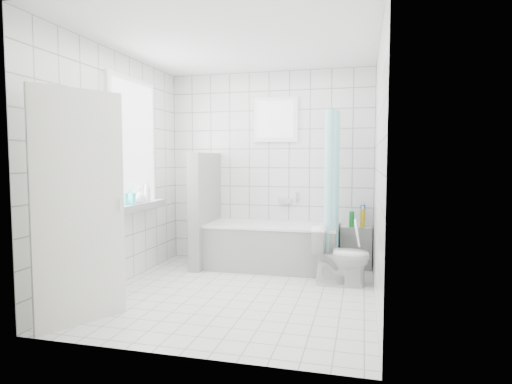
# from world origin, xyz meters

# --- Properties ---
(ground) EXTENTS (3.00, 3.00, 0.00)m
(ground) POSITION_xyz_m (0.00, 0.00, 0.00)
(ground) COLOR white
(ground) RESTS_ON ground
(ceiling) EXTENTS (3.00, 3.00, 0.00)m
(ceiling) POSITION_xyz_m (0.00, 0.00, 2.60)
(ceiling) COLOR white
(ceiling) RESTS_ON ground
(wall_back) EXTENTS (2.80, 0.02, 2.60)m
(wall_back) POSITION_xyz_m (0.00, 1.50, 1.30)
(wall_back) COLOR white
(wall_back) RESTS_ON ground
(wall_front) EXTENTS (2.80, 0.02, 2.60)m
(wall_front) POSITION_xyz_m (0.00, -1.50, 1.30)
(wall_front) COLOR white
(wall_front) RESTS_ON ground
(wall_left) EXTENTS (0.02, 3.00, 2.60)m
(wall_left) POSITION_xyz_m (-1.40, 0.00, 1.30)
(wall_left) COLOR white
(wall_left) RESTS_ON ground
(wall_right) EXTENTS (0.02, 3.00, 2.60)m
(wall_right) POSITION_xyz_m (1.40, 0.00, 1.30)
(wall_right) COLOR white
(wall_right) RESTS_ON ground
(window_left) EXTENTS (0.01, 0.90, 1.40)m
(window_left) POSITION_xyz_m (-1.35, 0.30, 1.60)
(window_left) COLOR white
(window_left) RESTS_ON wall_left
(window_back) EXTENTS (0.50, 0.01, 0.50)m
(window_back) POSITION_xyz_m (0.10, 1.46, 1.95)
(window_back) COLOR white
(window_back) RESTS_ON wall_back
(window_sill) EXTENTS (0.18, 1.02, 0.08)m
(window_sill) POSITION_xyz_m (-1.31, 0.30, 0.86)
(window_sill) COLOR white
(window_sill) RESTS_ON wall_left
(door) EXTENTS (0.42, 0.72, 2.00)m
(door) POSITION_xyz_m (-1.06, -1.13, 1.00)
(door) COLOR silver
(door) RESTS_ON ground
(bathtub) EXTENTS (1.68, 0.77, 0.58)m
(bathtub) POSITION_xyz_m (0.13, 1.13, 0.29)
(bathtub) COLOR white
(bathtub) RESTS_ON ground
(partition_wall) EXTENTS (0.15, 0.85, 1.50)m
(partition_wall) POSITION_xyz_m (-0.77, 1.07, 0.75)
(partition_wall) COLOR white
(partition_wall) RESTS_ON ground
(tiled_ledge) EXTENTS (0.40, 0.24, 0.55)m
(tiled_ledge) POSITION_xyz_m (1.19, 1.38, 0.28)
(tiled_ledge) COLOR white
(tiled_ledge) RESTS_ON ground
(toilet) EXTENTS (0.66, 0.40, 0.66)m
(toilet) POSITION_xyz_m (1.03, 0.59, 0.33)
(toilet) COLOR white
(toilet) RESTS_ON ground
(curtain_rod) EXTENTS (0.02, 0.80, 0.02)m
(curtain_rod) POSITION_xyz_m (0.91, 1.10, 2.00)
(curtain_rod) COLOR silver
(curtain_rod) RESTS_ON wall_back
(shower_curtain) EXTENTS (0.14, 0.48, 1.78)m
(shower_curtain) POSITION_xyz_m (0.91, 0.97, 1.10)
(shower_curtain) COLOR #53E7F3
(shower_curtain) RESTS_ON curtain_rod
(tub_faucet) EXTENTS (0.18, 0.06, 0.06)m
(tub_faucet) POSITION_xyz_m (0.23, 1.46, 0.85)
(tub_faucet) COLOR silver
(tub_faucet) RESTS_ON wall_back
(sill_bottles) EXTENTS (0.18, 0.48, 0.28)m
(sill_bottles) POSITION_xyz_m (-1.30, 0.31, 1.01)
(sill_bottles) COLOR #38FFFC
(sill_bottles) RESTS_ON window_sill
(ledge_bottles) EXTENTS (0.20, 0.19, 0.28)m
(ledge_bottles) POSITION_xyz_m (1.23, 1.34, 0.67)
(ledge_bottles) COLOR gold
(ledge_bottles) RESTS_ON tiled_ledge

